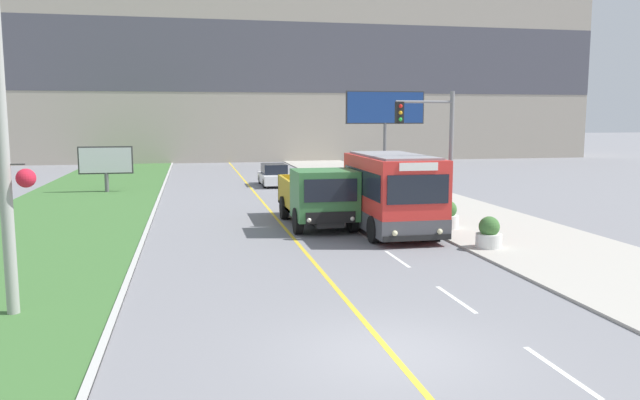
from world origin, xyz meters
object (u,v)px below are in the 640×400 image
at_px(traffic_light_mast, 434,145).
at_px(planter_round_second, 448,216).
at_px(dump_truck, 320,198).
at_px(car_distant, 274,175).
at_px(billboard_large, 385,110).
at_px(billboard_small, 106,161).
at_px(city_bus, 393,194).
at_px(planter_round_near, 489,234).

xyz_separation_m(traffic_light_mast, planter_round_second, (1.29, 1.56, -2.96)).
relative_size(dump_truck, car_distant, 1.50).
xyz_separation_m(car_distant, traffic_light_mast, (3.48, -19.49, 2.85)).
bearing_deg(dump_truck, traffic_light_mast, -38.63).
xyz_separation_m(dump_truck, billboard_large, (9.41, 20.96, 3.81)).
distance_m(traffic_light_mast, billboard_small, 22.70).
xyz_separation_m(dump_truck, billboard_small, (-10.27, 14.79, 0.63)).
bearing_deg(billboard_large, city_bus, -106.81).
xyz_separation_m(dump_truck, planter_round_second, (5.04, -1.43, -0.68)).
xyz_separation_m(billboard_large, planter_round_near, (-4.52, -26.30, -4.51)).
xyz_separation_m(traffic_light_mast, planter_round_near, (1.15, -2.34, -2.98)).
height_order(traffic_light_mast, billboard_large, billboard_large).
bearing_deg(billboard_small, planter_round_second, -46.64).
distance_m(dump_truck, car_distant, 16.51).
distance_m(city_bus, planter_round_second, 2.74).
relative_size(car_distant, planter_round_second, 3.82).
height_order(billboard_large, billboard_small, billboard_large).
bearing_deg(planter_round_second, planter_round_near, -92.16).
distance_m(planter_round_near, planter_round_second, 3.91).
bearing_deg(planter_round_near, city_bus, 124.00).
bearing_deg(car_distant, billboard_small, -170.78).
distance_m(billboard_large, billboard_small, 20.88).
bearing_deg(planter_round_second, dump_truck, 164.12).
height_order(billboard_large, planter_round_second, billboard_large).
height_order(traffic_light_mast, billboard_small, traffic_light_mast).
relative_size(traffic_light_mast, billboard_small, 1.73).
bearing_deg(planter_round_second, car_distant, 104.91).
distance_m(city_bus, billboard_small, 20.98).
xyz_separation_m(dump_truck, traffic_light_mast, (3.75, -2.99, 2.28)).
height_order(car_distant, planter_round_second, car_distant).
height_order(planter_round_near, planter_round_second, planter_round_second).
bearing_deg(billboard_small, dump_truck, -55.20).
xyz_separation_m(city_bus, billboard_large, (6.88, 22.79, 3.49)).
relative_size(city_bus, planter_round_near, 5.22).
relative_size(car_distant, billboard_small, 1.34).
height_order(car_distant, traffic_light_mast, traffic_light_mast).
bearing_deg(dump_truck, billboard_large, 65.81).
relative_size(planter_round_near, planter_round_second, 0.97).
bearing_deg(planter_round_second, traffic_light_mast, -129.67).
xyz_separation_m(car_distant, planter_round_near, (4.63, -21.83, -0.13)).
relative_size(city_bus, planter_round_second, 5.08).
height_order(car_distant, billboard_small, billboard_small).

